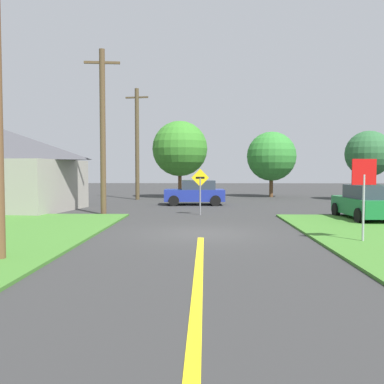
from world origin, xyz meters
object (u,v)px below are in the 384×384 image
Objects in this scene: car_on_crossroad at (367,203)px; pine_tree_center at (180,149)px; car_approaching_junction at (195,193)px; utility_pole_mid at (103,130)px; oak_tree_left at (271,156)px; direction_sign at (200,186)px; stop_sign at (364,184)px; barn at (5,170)px; oak_tree_right at (369,154)px; utility_pole_far at (137,143)px.

pine_tree_center reaches higher than car_on_crossroad.
utility_pole_mid is (-4.57, -6.34, 3.51)m from car_approaching_junction.
utility_pole_mid reaches higher than oak_tree_left.
utility_pole_mid is 5.73m from direction_sign.
stop_sign is 1.12× the size of direction_sign.
stop_sign is at bearing -72.17° from pine_tree_center.
stop_sign is 9.77m from direction_sign.
stop_sign is 6.74m from car_on_crossroad.
barn reaches higher than direction_sign.
utility_pole_mid reaches higher than oak_tree_right.
utility_pole_mid is at bearing 179.29° from direction_sign.
barn is (-18.71, 4.28, 1.48)m from car_on_crossroad.
pine_tree_center is at bearing 97.71° from direction_sign.
car_approaching_junction is at bearing 21.44° from barn.
utility_pole_mid is at bearing -89.79° from utility_pole_far.
car_approaching_junction is 10.80m from oak_tree_left.
pine_tree_center is at bearing 76.90° from utility_pole_mid.
barn is at bearing 18.35° from car_approaching_junction.
oak_tree_left is (6.26, 8.39, 2.65)m from car_approaching_junction.
utility_pole_mid is 3.56× the size of direction_sign.
direction_sign is 11.33m from barn.
direction_sign reaches higher than car_approaching_junction.
utility_pole_mid reaches higher than pine_tree_center.
pine_tree_center is (3.18, 2.17, -0.34)m from utility_pole_far.
oak_tree_left is (5.86, 14.79, 1.99)m from direction_sign.
oak_tree_right is (14.32, -2.69, -0.54)m from pine_tree_center.
car_approaching_junction is 0.47× the size of utility_pole_far.
barn is (-16.26, 10.47, 0.42)m from stop_sign.
direction_sign is at bearing -111.61° from oak_tree_left.
pine_tree_center is (3.13, 13.46, -0.28)m from utility_pole_mid.
car_approaching_junction is 7.96m from pine_tree_center.
oak_tree_left is at bearing 9.37° from pine_tree_center.
car_on_crossroad is 0.82× the size of oak_tree_right.
car_on_crossroad is (8.02, -8.48, 0.00)m from car_approaching_junction.
barn reaches higher than stop_sign.
pine_tree_center reaches higher than stop_sign.
utility_pole_far is 3.64× the size of direction_sign.
stop_sign is at bearing 156.41° from car_on_crossroad.
utility_pole_far is at bearing 90.21° from utility_pole_mid.
oak_tree_right reaches higher than car_approaching_junction.
stop_sign is 15.73m from car_approaching_junction.
stop_sign is at bearing -39.40° from utility_pole_mid.
stop_sign is 0.31× the size of utility_pole_mid.
car_approaching_junction is 13.89m from oak_tree_right.
stop_sign is 0.31× the size of utility_pole_far.
car_on_crossroad is at bearing -121.31° from stop_sign.
car_on_crossroad is 0.53× the size of barn.
car_on_crossroad is 1.82× the size of direction_sign.
car_approaching_junction is 0.48× the size of utility_pole_mid.
utility_pole_far is 1.63× the size of oak_tree_right.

